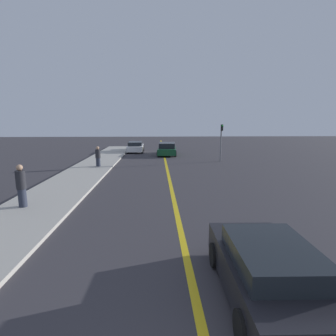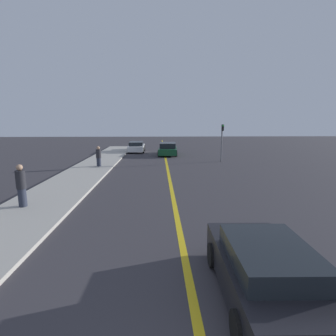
% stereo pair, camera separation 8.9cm
% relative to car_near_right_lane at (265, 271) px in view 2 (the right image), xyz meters
% --- Properties ---
extents(road_center_line, '(0.20, 60.00, 0.01)m').
position_rel_car_near_right_lane_xyz_m(road_center_line, '(-1.46, 14.11, -0.62)').
color(road_center_line, gold).
rests_on(road_center_line, ground_plane).
extents(sidewalk_left, '(3.14, 35.56, 0.13)m').
position_rel_car_near_right_lane_xyz_m(sidewalk_left, '(-7.26, 13.88, -0.55)').
color(sidewalk_left, '#ADA89E').
rests_on(sidewalk_left, ground_plane).
extents(car_near_right_lane, '(1.92, 3.86, 1.27)m').
position_rel_car_near_right_lane_xyz_m(car_near_right_lane, '(0.00, 0.00, 0.00)').
color(car_near_right_lane, black).
rests_on(car_near_right_lane, ground_plane).
extents(car_ahead_center, '(2.17, 4.59, 1.32)m').
position_rel_car_near_right_lane_xyz_m(car_ahead_center, '(-1.14, 23.20, 0.01)').
color(car_ahead_center, '#144728').
rests_on(car_ahead_center, ground_plane).
extents(car_far_distant, '(1.92, 4.50, 1.20)m').
position_rel_car_near_right_lane_xyz_m(car_far_distant, '(-4.73, 26.13, -0.02)').
color(car_far_distant, silver).
rests_on(car_far_distant, ground_plane).
extents(pedestrian_near_curb, '(0.38, 0.38, 1.76)m').
position_rel_car_near_right_lane_xyz_m(pedestrian_near_curb, '(-7.76, 5.83, 0.39)').
color(pedestrian_near_curb, '#282D3D').
rests_on(pedestrian_near_curb, sidewalk_left).
extents(pedestrian_mid_group, '(0.39, 0.39, 1.56)m').
position_rel_car_near_right_lane_xyz_m(pedestrian_mid_group, '(-6.79, 15.51, 0.28)').
color(pedestrian_mid_group, '#282D3D').
rests_on(pedestrian_mid_group, sidewalk_left).
extents(traffic_light, '(0.18, 0.40, 3.30)m').
position_rel_car_near_right_lane_xyz_m(traffic_light, '(3.49, 18.29, 1.45)').
color(traffic_light, slate).
rests_on(traffic_light, ground_plane).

